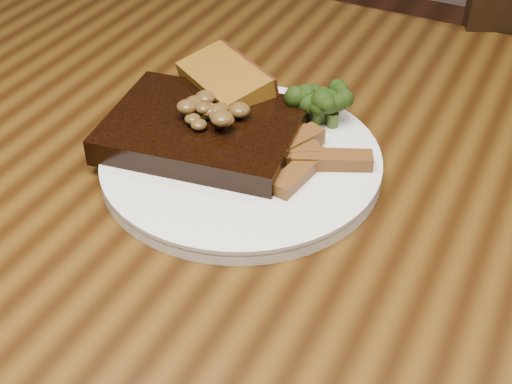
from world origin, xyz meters
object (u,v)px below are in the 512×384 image
garlic_bread (225,96)px  potato_wedges (295,160)px  plate (241,163)px  dining_table (250,275)px  steak (203,131)px

garlic_bread → potato_wedges: size_ratio=1.06×
plate → potato_wedges: size_ratio=2.74×
dining_table → garlic_bread: bearing=126.6°
dining_table → steak: size_ratio=8.77×
dining_table → garlic_bread: garlic_bread is taller
dining_table → garlic_bread: 0.19m
plate → potato_wedges: potato_wedges is taller
steak → potato_wedges: bearing=-9.9°
dining_table → plate: bearing=125.2°
dining_table → potato_wedges: (0.02, 0.05, 0.12)m
dining_table → plate: plate is taller
steak → potato_wedges: size_ratio=1.86×
steak → garlic_bread: size_ratio=1.76×
dining_table → plate: 0.11m
steak → garlic_bread: steak is taller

